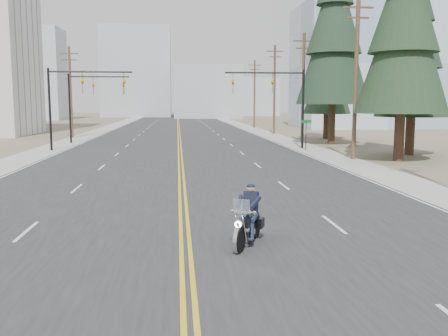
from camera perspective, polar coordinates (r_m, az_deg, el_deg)
name	(u,v)px	position (r m, az deg, el deg)	size (l,w,h in m)	color
ground_plane	(187,269)	(12.60, -4.27, -11.41)	(400.00, 400.00, 0.00)	#776D56
road	(179,128)	(82.03, -5.22, 4.57)	(20.00, 200.00, 0.01)	#303033
sidewalk_left	(107,128)	(82.80, -13.22, 4.43)	(3.00, 200.00, 0.01)	#A5A5A0
sidewalk_right	(248,128)	(82.86, 2.79, 4.62)	(3.00, 200.00, 0.01)	#A5A5A0
traffic_mast_left	(73,93)	(44.81, -16.83, 8.24)	(7.10, 0.26, 7.00)	black
traffic_mast_right	(281,93)	(44.88, 6.52, 8.50)	(7.10, 0.26, 7.00)	black
traffic_mast_far	(86,95)	(52.73, -15.46, 8.05)	(6.10, 0.26, 7.00)	black
street_sign	(306,130)	(43.40, 9.36, 4.35)	(0.90, 0.06, 2.62)	black
utility_pole_b	(356,76)	(37.21, 14.85, 10.15)	(2.20, 0.30, 11.50)	brown
utility_pole_c	(303,86)	(51.54, 9.03, 9.20)	(2.20, 0.30, 11.00)	brown
utility_pole_d	(274,88)	(66.18, 5.79, 9.06)	(2.20, 0.30, 11.50)	brown
utility_pole_e	(254,93)	(82.92, 3.50, 8.58)	(2.20, 0.30, 11.00)	brown
utility_pole_left	(71,91)	(61.20, -17.13, 8.43)	(2.20, 0.30, 10.50)	brown
glass_building	(370,67)	(88.22, 16.38, 11.00)	(24.00, 16.00, 20.00)	#9EB5CC
haze_bldg_a	(33,74)	(131.80, -20.98, 9.97)	(14.00, 12.00, 22.00)	#B7BCC6
haze_bldg_b	(207,92)	(137.20, -1.94, 8.66)	(18.00, 14.00, 14.00)	#ADB2B7
haze_bldg_c	(340,83)	(128.48, 13.08, 9.45)	(16.00, 12.00, 18.00)	#B7BCC6
haze_bldg_d	(137,73)	(152.65, -9.94, 10.69)	(20.00, 15.00, 26.00)	#ADB2B7
haze_bldg_e	(255,97)	(163.89, 3.54, 8.10)	(14.00, 14.00, 12.00)	#B7BCC6
motorcyclist	(248,216)	(14.31, 2.72, -5.45)	(0.96, 2.24, 1.75)	black
conifer_near	(404,20)	(37.46, 19.92, 15.57)	(6.35, 6.35, 16.80)	#382619
conifer_mid	(414,43)	(42.02, 20.93, 13.20)	(5.64, 5.64, 15.04)	#382619
conifer_tall	(334,27)	(51.09, 12.49, 15.46)	(7.11, 7.11, 19.75)	#382619
conifer_far	(328,66)	(58.45, 11.79, 11.33)	(5.33, 5.33, 14.28)	#382619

